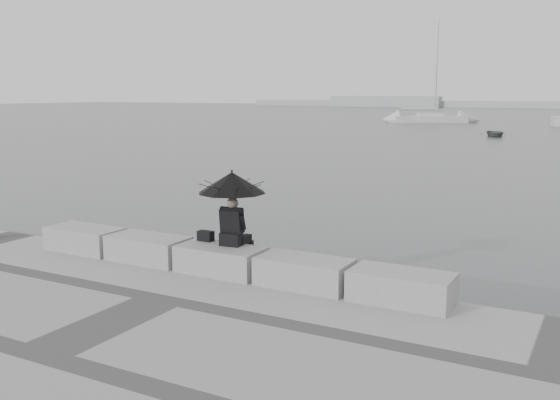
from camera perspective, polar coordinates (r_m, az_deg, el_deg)
The scene contains 11 objects.
ground at distance 12.05m, azimuth -4.16°, elevation -8.43°, with size 360.00×360.00×0.00m, color #45484A.
stone_block_far_left at distance 13.62m, azimuth -17.40°, elevation -3.44°, with size 1.60×0.80×0.50m, color gray.
stone_block_left at distance 12.48m, azimuth -11.94°, elevation -4.39°, with size 1.60×0.80×0.50m, color gray.
stone_block_centre at distance 11.47m, azimuth -5.43°, elevation -5.47°, with size 1.60×0.80×0.50m, color gray.
stone_block_right at distance 10.65m, azimuth 2.23°, elevation -6.65°, with size 1.60×0.80×0.50m, color gray.
stone_block_far_right at distance 10.04m, azimuth 11.04°, elevation -7.85°, with size 1.60×0.80×0.50m, color gray.
seated_person at distance 11.31m, azimuth -4.43°, elevation 0.90°, with size 1.25×1.25×1.39m.
bag at distance 11.85m, azimuth -6.82°, elevation -3.28°, with size 0.30×0.17×0.19m, color black.
distant_landmass at distance 164.77m, azimuth 23.84°, elevation 7.98°, with size 180.00×8.00×2.80m.
sailboat_left at distance 81.95m, azimuth 13.56°, elevation 7.26°, with size 9.14×6.34×12.90m.
dinghy at distance 57.43m, azimuth 19.04°, elevation 5.79°, with size 3.27×1.38×0.55m, color slate.
Camera 1 is at (6.22, -9.61, 3.76)m, focal length 40.00 mm.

